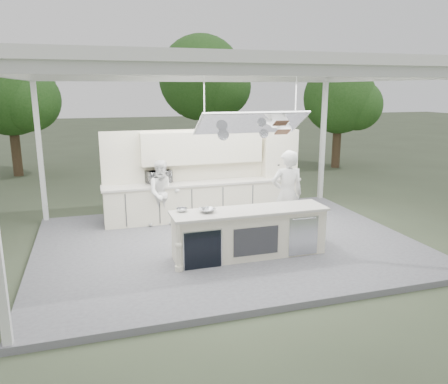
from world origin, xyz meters
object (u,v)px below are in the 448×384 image
object	(u,v)px
back_counter	(204,200)
sous_chef	(163,193)
head_chef	(287,195)
demo_island	(249,233)

from	to	relation	value
back_counter	sous_chef	bearing A→B (deg)	-162.43
head_chef	sous_chef	bearing A→B (deg)	-27.85
demo_island	back_counter	size ratio (longest dim) A/B	0.61
demo_island	back_counter	bearing A→B (deg)	93.63
head_chef	back_counter	bearing A→B (deg)	-49.83
demo_island	back_counter	xyz separation A→B (m)	(-0.18, 2.81, 0.00)
demo_island	sous_chef	bearing A→B (deg)	117.54
head_chef	demo_island	bearing A→B (deg)	40.23
back_counter	sous_chef	xyz separation A→B (m)	(-1.11, -0.35, 0.32)
sous_chef	back_counter	bearing A→B (deg)	18.58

